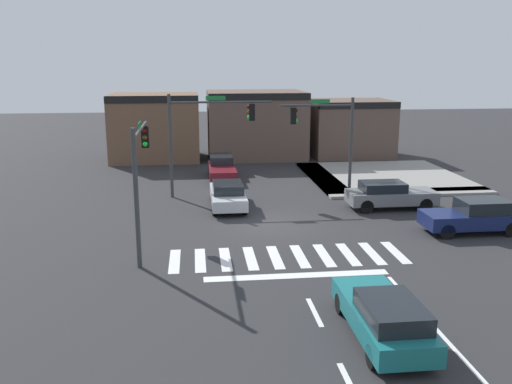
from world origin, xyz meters
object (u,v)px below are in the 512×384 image
Objects in this scene: traffic_signal_northeast at (326,128)px; car_silver at (228,195)px; traffic_signal_northwest at (207,126)px; car_navy at (474,216)px; car_gray at (389,195)px; car_maroon at (222,167)px; traffic_signal_southwest at (140,161)px; car_teal at (384,316)px.

traffic_signal_northeast is 1.23× the size of car_silver.
car_navy is at bearing -34.86° from traffic_signal_northwest.
car_gray is (2.61, -3.80, -3.09)m from traffic_signal_northeast.
car_silver is 7.56m from car_maroon.
car_maroon is 12.16m from car_gray.
traffic_signal_northeast is at bearing -0.14° from traffic_signal_northwest.
car_maroon is at bearing -40.91° from traffic_signal_northeast.
traffic_signal_southwest is 14.60m from car_maroon.
car_navy reaches higher than car_maroon.
car_gray is at bearing 43.61° from car_maroon.
car_teal is at bearing -139.68° from traffic_signal_southwest.
car_silver is 0.99× the size of car_gray.
car_gray is at bearing -61.50° from car_navy.
car_navy is at bearing -61.50° from car_gray.
traffic_signal_northeast is (6.81, -0.02, -0.23)m from traffic_signal_northwest.
traffic_signal_northwest reaches higher than car_gray.
car_silver is (-3.43, 14.79, -0.02)m from car_teal.
car_maroon is at bearing -50.79° from car_navy.
car_navy is at bearing -39.15° from car_teal.
traffic_signal_northwest is 1.33× the size of car_navy.
car_silver is 8.55m from car_gray.
car_gray is at bearing 124.51° from traffic_signal_northeast.
traffic_signal_northeast is at bearing 113.65° from car_silver.
traffic_signal_northeast reaches higher than car_gray.
car_teal is at bearing -110.38° from car_gray.
traffic_signal_southwest is at bearing 41.91° from traffic_signal_northeast.
traffic_signal_northeast is 1.21× the size of car_teal.
car_gray reaches higher than car_maroon.
car_gray is (8.39, -8.80, 0.04)m from car_maroon.
car_gray is at bearing -68.22° from traffic_signal_southwest.
traffic_signal_southwest reaches higher than car_silver.
car_navy is (7.43, 9.12, 0.06)m from car_teal.
car_maroon is at bearing 8.54° from car_teal.
car_silver is at bearing -69.46° from traffic_signal_northwest.
traffic_signal_southwest is 7.89m from car_silver.
car_teal is 1.05× the size of car_navy.
car_silver is at bearing -0.54° from car_maroon.
car_teal is (7.31, -8.61, -3.01)m from traffic_signal_southwest.
traffic_signal_southwest is 1.25× the size of car_silver.
car_maroon is 17.07m from car_navy.
car_teal is at bearing 50.85° from car_navy.
traffic_signal_northeast is 1.21× the size of car_gray.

